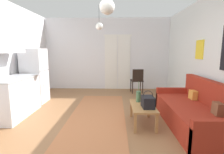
% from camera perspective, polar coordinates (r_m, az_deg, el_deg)
% --- Properties ---
extents(ground_plane, '(5.35, 7.61, 0.10)m').
position_cam_1_polar(ground_plane, '(3.50, -4.59, -17.52)').
color(ground_plane, '#8E603D').
extents(wall_back, '(4.95, 0.13, 2.74)m').
position_cam_1_polar(wall_back, '(6.68, -1.47, 7.62)').
color(wall_back, silver).
rests_on(wall_back, ground_plane).
extents(area_rug, '(1.25, 3.25, 0.01)m').
position_cam_1_polar(area_rug, '(4.14, -4.70, -12.35)').
color(area_rug, '#B26B42').
rests_on(area_rug, ground_plane).
extents(couch, '(0.90, 2.15, 0.92)m').
position_cam_1_polar(couch, '(3.82, 26.38, -10.74)').
color(couch, maroon).
rests_on(couch, ground_plane).
extents(coffee_table, '(0.47, 0.86, 0.40)m').
position_cam_1_polar(coffee_table, '(3.57, 10.35, -10.23)').
color(coffee_table, '#A87542').
rests_on(coffee_table, ground_plane).
extents(bamboo_vase, '(0.10, 0.10, 0.45)m').
position_cam_1_polar(bamboo_vase, '(3.74, 8.91, -6.49)').
color(bamboo_vase, '#47704C').
rests_on(bamboo_vase, coffee_table).
extents(handbag, '(0.23, 0.31, 0.34)m').
position_cam_1_polar(handbag, '(3.40, 11.97, -8.20)').
color(handbag, black).
rests_on(handbag, coffee_table).
extents(refrigerator, '(0.60, 0.61, 1.56)m').
position_cam_1_polar(refrigerator, '(5.37, -24.53, 0.35)').
color(refrigerator, white).
rests_on(refrigerator, ground_plane).
extents(kitchen_counter, '(0.64, 1.32, 2.04)m').
position_cam_1_polar(kitchen_counter, '(4.46, -30.65, -2.01)').
color(kitchen_counter, silver).
rests_on(kitchen_counter, ground_plane).
extents(accent_chair, '(0.46, 0.44, 0.87)m').
position_cam_1_polar(accent_chair, '(6.07, 8.48, -0.83)').
color(accent_chair, black).
rests_on(accent_chair, ground_plane).
extents(pendant_lamp_near, '(0.24, 0.24, 0.69)m').
position_cam_1_polar(pendant_lamp_near, '(2.81, -1.68, 22.57)').
color(pendant_lamp_near, black).
extents(pendant_lamp_far, '(0.20, 0.20, 0.67)m').
position_cam_1_polar(pendant_lamp_far, '(4.92, -4.36, 16.71)').
color(pendant_lamp_far, black).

